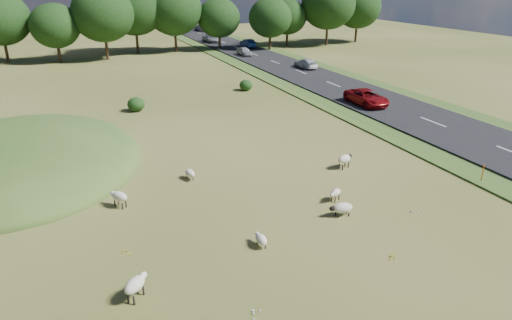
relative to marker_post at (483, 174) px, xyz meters
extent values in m
plane|color=#405019|center=(-14.25, 22.42, -0.60)|extent=(160.00, 160.00, 0.00)
ellipsoid|color=#33561E|center=(-26.25, 14.42, -0.60)|extent=(16.00, 20.00, 4.00)
cube|color=black|center=(5.75, 32.42, -0.47)|extent=(8.00, 150.00, 0.25)
cylinder|color=black|center=(-30.19, 58.67, 1.20)|extent=(0.44, 0.44, 3.61)
ellipsoid|color=black|center=(-30.19, 58.67, 5.61)|extent=(8.41, 8.41, 7.57)
cylinder|color=black|center=(-23.07, 55.85, 0.91)|extent=(0.44, 0.44, 3.02)
ellipsoid|color=black|center=(-23.07, 55.85, 4.60)|extent=(7.04, 7.04, 6.34)
cylinder|color=black|center=(-16.33, 55.41, 1.35)|extent=(0.44, 0.44, 3.90)
ellipsoid|color=black|center=(-16.33, 55.41, 6.11)|extent=(9.09, 9.09, 8.18)
cylinder|color=black|center=(-11.00, 60.32, 1.51)|extent=(0.44, 0.44, 4.22)
ellipsoid|color=black|center=(-11.00, 60.32, 6.67)|extent=(9.85, 9.85, 8.86)
cylinder|color=black|center=(-4.80, 59.37, 1.37)|extent=(0.44, 0.44, 3.94)
ellipsoid|color=black|center=(-4.80, 59.37, 6.19)|extent=(9.20, 9.20, 8.28)
cylinder|color=black|center=(2.62, 58.43, 0.94)|extent=(0.44, 0.44, 3.09)
ellipsoid|color=black|center=(2.62, 58.43, 4.72)|extent=(7.20, 7.20, 6.48)
cylinder|color=black|center=(10.52, 54.89, 0.96)|extent=(0.44, 0.44, 3.12)
ellipsoid|color=black|center=(10.52, 54.89, 4.78)|extent=(7.29, 7.29, 6.56)
cylinder|color=black|center=(15.65, 58.68, 0.87)|extent=(0.44, 0.44, 2.93)
ellipsoid|color=black|center=(15.65, 58.68, 4.45)|extent=(6.84, 6.84, 6.16)
cylinder|color=black|center=(22.61, 56.38, 1.48)|extent=(0.44, 0.44, 4.16)
ellipsoid|color=black|center=(22.61, 56.38, 6.57)|extent=(9.71, 9.71, 8.74)
cylinder|color=black|center=(30.30, 58.32, 1.27)|extent=(0.44, 0.44, 3.74)
ellipsoid|color=black|center=(30.30, 58.32, 5.83)|extent=(8.72, 8.72, 7.84)
ellipsoid|color=black|center=(-16.89, 24.45, 0.06)|extent=(1.61, 1.61, 1.32)
ellipsoid|color=black|center=(-4.33, 28.35, 0.00)|extent=(1.46, 1.46, 1.19)
cylinder|color=#D8590C|center=(0.00, 0.00, 0.00)|extent=(0.06, 0.06, 1.20)
ellipsoid|color=beige|center=(-21.23, -2.95, 0.07)|extent=(1.16, 1.17, 0.55)
ellipsoid|color=silver|center=(-20.82, -2.52, 0.11)|extent=(0.43, 0.43, 0.28)
cylinder|color=black|center=(-21.11, -2.63, -0.40)|extent=(0.08, 0.08, 0.39)
cylinder|color=black|center=(-20.91, -2.81, -0.40)|extent=(0.08, 0.08, 0.39)
cylinder|color=black|center=(-21.54, -3.08, -0.40)|extent=(0.08, 0.08, 0.39)
cylinder|color=black|center=(-21.35, -3.27, -0.40)|extent=(0.08, 0.08, 0.39)
ellipsoid|color=beige|center=(-10.14, -0.32, -0.12)|extent=(1.14, 0.70, 0.55)
ellipsoid|color=black|center=(-10.72, -0.25, -0.08)|extent=(0.38, 0.30, 0.28)
cylinder|color=black|center=(-10.47, -0.41, -0.50)|extent=(0.08, 0.08, 0.20)
cylinder|color=black|center=(-10.44, -0.15, -0.50)|extent=(0.08, 0.08, 0.20)
cylinder|color=black|center=(-9.85, -0.49, -0.50)|extent=(0.08, 0.08, 0.20)
cylinder|color=black|center=(-9.81, -0.23, -0.50)|extent=(0.08, 0.08, 0.20)
ellipsoid|color=beige|center=(-20.79, 5.21, 0.04)|extent=(1.03, 1.15, 0.53)
ellipsoid|color=silver|center=(-21.10, 5.67, 0.07)|extent=(0.39, 0.42, 0.26)
cylinder|color=black|center=(-21.06, 5.39, -0.41)|extent=(0.07, 0.07, 0.37)
cylinder|color=black|center=(-20.85, 5.53, -0.41)|extent=(0.07, 0.07, 0.37)
cylinder|color=black|center=(-20.73, 4.89, -0.41)|extent=(0.07, 0.07, 0.37)
cylinder|color=black|center=(-20.51, 5.04, -0.41)|extent=(0.07, 0.07, 0.37)
ellipsoid|color=beige|center=(-9.54, 1.34, -0.09)|extent=(0.93, 0.80, 0.42)
ellipsoid|color=silver|center=(-9.92, 1.10, -0.06)|extent=(0.33, 0.31, 0.21)
cylinder|color=black|center=(-9.69, 1.12, -0.45)|extent=(0.06, 0.06, 0.30)
cylinder|color=black|center=(-9.80, 1.30, -0.45)|extent=(0.06, 0.06, 0.30)
cylinder|color=black|center=(-9.28, 1.37, -0.45)|extent=(0.06, 0.06, 0.30)
cylinder|color=black|center=(-9.39, 1.55, -0.45)|extent=(0.06, 0.06, 0.30)
ellipsoid|color=beige|center=(-15.25, -1.39, -0.22)|extent=(0.47, 0.87, 0.44)
ellipsoid|color=silver|center=(-15.24, -0.93, -0.19)|extent=(0.21, 0.28, 0.22)
cylinder|color=black|center=(-15.35, -1.14, -0.52)|extent=(0.06, 0.06, 0.16)
cylinder|color=black|center=(-15.14, -1.14, -0.52)|extent=(0.06, 0.06, 0.16)
cylinder|color=black|center=(-15.36, -1.64, -0.52)|extent=(0.06, 0.06, 0.16)
cylinder|color=black|center=(-15.14, -1.65, -0.52)|extent=(0.06, 0.06, 0.16)
ellipsoid|color=beige|center=(-6.52, 5.16, 0.07)|extent=(1.21, 0.91, 0.55)
ellipsoid|color=black|center=(-5.98, 5.36, 0.10)|extent=(0.42, 0.37, 0.28)
cylinder|color=black|center=(-6.28, 5.40, -0.40)|extent=(0.08, 0.08, 0.39)
cylinder|color=black|center=(-6.18, 5.14, -0.40)|extent=(0.08, 0.08, 0.39)
cylinder|color=black|center=(-6.86, 5.18, -0.40)|extent=(0.08, 0.08, 0.39)
cylinder|color=black|center=(-6.77, 4.92, -0.40)|extent=(0.08, 0.08, 0.39)
ellipsoid|color=beige|center=(-16.31, 7.38, -0.20)|extent=(0.58, 0.95, 0.46)
ellipsoid|color=silver|center=(-16.26, 6.89, -0.17)|extent=(0.25, 0.32, 0.23)
cylinder|color=black|center=(-16.17, 7.13, -0.52)|extent=(0.07, 0.07, 0.17)
cylinder|color=black|center=(-16.39, 7.10, -0.52)|extent=(0.07, 0.07, 0.17)
cylinder|color=black|center=(-16.23, 7.65, -0.52)|extent=(0.07, 0.07, 0.17)
cylinder|color=black|center=(-16.45, 7.62, -0.52)|extent=(0.07, 0.07, 0.17)
imported|color=#94969B|center=(7.65, 86.94, 0.41)|extent=(2.13, 5.25, 1.52)
imported|color=navy|center=(7.65, 57.99, 0.36)|extent=(1.50, 4.29, 1.41)
imported|color=#A0A2A7|center=(3.85, 67.15, 0.35)|extent=(2.34, 5.07, 1.41)
imported|color=silver|center=(7.65, 36.63, 0.29)|extent=(1.79, 4.41, 1.28)
imported|color=#9EA1A5|center=(3.85, 49.83, 0.28)|extent=(1.50, 3.73, 1.27)
imported|color=maroon|center=(3.85, 17.39, 0.36)|extent=(2.36, 5.13, 1.42)
camera|label=1|loc=(-22.48, -18.14, 11.08)|focal=32.00mm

